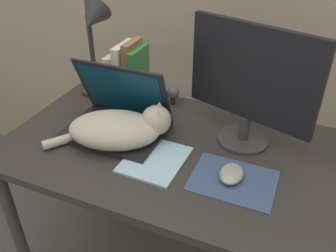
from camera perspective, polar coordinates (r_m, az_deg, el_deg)
desk at (r=1.26m, az=0.23°, el=-6.44°), size 1.11×0.67×0.73m
laptop at (r=1.26m, az=-8.08°, el=1.08°), size 0.34×0.25×0.25m
cat at (r=1.19m, az=-7.76°, el=-0.37°), size 0.39×0.28×0.14m
external_monitor at (r=1.14m, az=13.11°, el=6.74°), size 0.42×0.17×0.40m
mousepad at (r=1.08m, az=10.43°, el=-8.58°), size 0.25×0.19×0.00m
computer_mouse at (r=1.08m, az=10.14°, el=-7.54°), size 0.07×0.10×0.03m
book_row at (r=1.43m, az=-6.48°, el=8.20°), size 0.13×0.15×0.26m
desk_lamp at (r=1.43m, az=-11.88°, el=14.22°), size 0.17×0.17×0.40m
notepad at (r=1.13m, az=-2.10°, el=-5.40°), size 0.19×0.22×0.01m
webcam at (r=1.42m, az=0.83°, el=5.32°), size 0.05×0.05×0.08m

